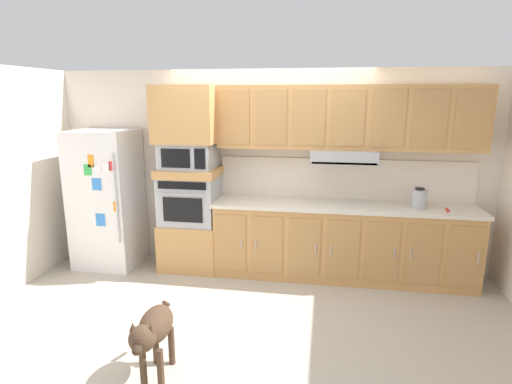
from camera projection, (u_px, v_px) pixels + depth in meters
name	position (u px, v px, depth m)	size (l,w,h in m)	color
ground_plane	(255.00, 298.00, 4.56)	(9.60, 9.60, 0.00)	#B2A899
back_kitchen_wall	(270.00, 169.00, 5.34)	(6.20, 0.12, 2.50)	silver
side_panel_left	(14.00, 179.00, 4.73)	(0.12, 7.10, 2.50)	silver
refrigerator	(107.00, 199.00, 5.35)	(0.76, 0.73, 1.76)	white
oven_base_cabinet	(192.00, 244.00, 5.36)	(0.74, 0.62, 0.60)	tan
built_in_oven	(190.00, 199.00, 5.23)	(0.70, 0.62, 0.60)	#A8AAAF
appliance_mid_shelf	(189.00, 172.00, 5.15)	(0.74, 0.62, 0.10)	tan
microwave	(189.00, 155.00, 5.10)	(0.64, 0.54, 0.32)	#A8AAAF
appliance_upper_cabinet	(187.00, 114.00, 4.99)	(0.74, 0.62, 0.68)	tan
lower_cabinet_run	(342.00, 242.00, 5.02)	(3.06, 0.63, 0.88)	tan
countertop_slab	(343.00, 206.00, 4.92)	(3.10, 0.64, 0.04)	silver
backsplash_panel	(344.00, 179.00, 5.14)	(3.10, 0.02, 0.50)	white
upper_cabinet_with_hood	(347.00, 120.00, 4.81)	(3.06, 0.48, 0.88)	tan
screwdriver	(448.00, 210.00, 4.61)	(0.14, 0.12, 0.03)	red
electric_kettle	(419.00, 199.00, 4.71)	(0.17, 0.17, 0.24)	#A8AAAF
dog	(154.00, 330.00, 3.14)	(0.28, 0.80, 0.63)	#473323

